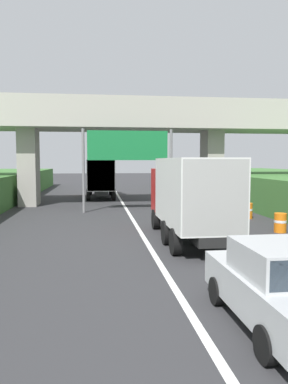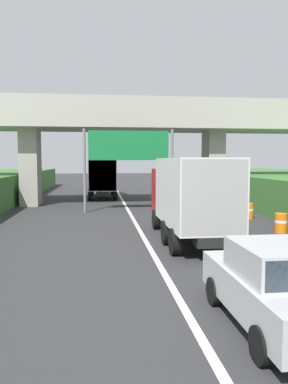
# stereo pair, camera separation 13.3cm
# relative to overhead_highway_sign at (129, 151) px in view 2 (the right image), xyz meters

# --- Properties ---
(lane_centre_stripe) EXTENTS (0.20, 85.50, 0.01)m
(lane_centre_stripe) POSITION_rel_overhead_highway_sign_xyz_m (0.00, -1.23, -3.97)
(lane_centre_stripe) COLOR white
(lane_centre_stripe) RESTS_ON ground
(overpass_bridge) EXTENTS (40.00, 4.80, 7.87)m
(overpass_bridge) POSITION_rel_overhead_highway_sign_xyz_m (0.00, 4.46, 1.98)
(overpass_bridge) COLOR #ADA89E
(overpass_bridge) RESTS_ON ground
(overhead_highway_sign) EXTENTS (5.88, 0.18, 5.37)m
(overhead_highway_sign) POSITION_rel_overhead_highway_sign_xyz_m (0.00, 0.00, 0.00)
(overhead_highway_sign) COLOR slate
(overhead_highway_sign) RESTS_ON ground
(truck_orange) EXTENTS (2.44, 7.30, 3.44)m
(truck_orange) POSITION_rel_overhead_highway_sign_xyz_m (-1.67, 9.56, -2.04)
(truck_orange) COLOR black
(truck_orange) RESTS_ON ground
(truck_red) EXTENTS (2.44, 7.30, 3.44)m
(truck_red) POSITION_rel_overhead_highway_sign_xyz_m (1.81, -9.09, -2.04)
(truck_red) COLOR black
(truck_red) RESTS_ON ground
(car_silver) EXTENTS (1.86, 4.10, 1.72)m
(car_silver) POSITION_rel_overhead_highway_sign_xyz_m (1.57, -17.24, -3.11)
(car_silver) COLOR #B2B5B7
(car_silver) RESTS_ON ground
(construction_barrel_2) EXTENTS (0.57, 0.57, 0.90)m
(construction_barrel_2) POSITION_rel_overhead_highway_sign_xyz_m (6.47, -7.86, -3.51)
(construction_barrel_2) COLOR orange
(construction_barrel_2) RESTS_ON ground
(construction_barrel_3) EXTENTS (0.57, 0.57, 0.90)m
(construction_barrel_3) POSITION_rel_overhead_highway_sign_xyz_m (6.63, -3.68, -3.51)
(construction_barrel_3) COLOR orange
(construction_barrel_3) RESTS_ON ground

